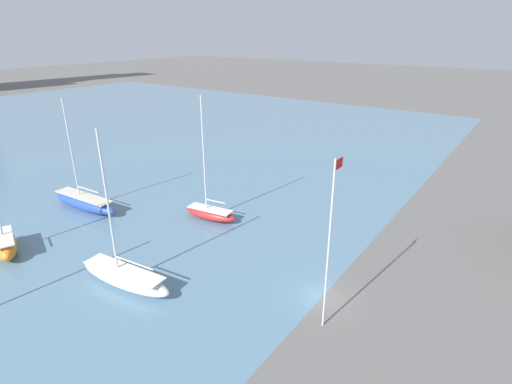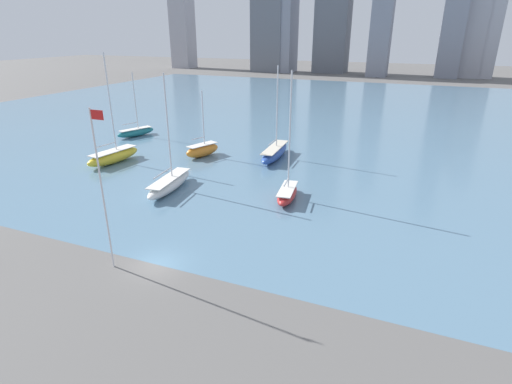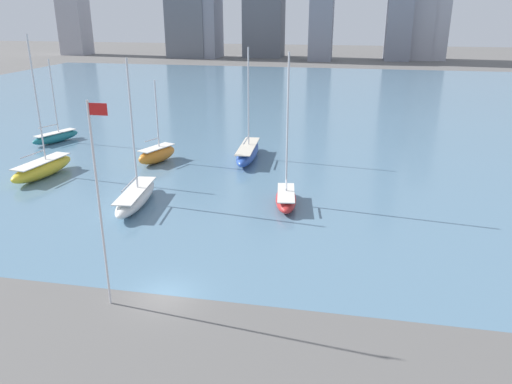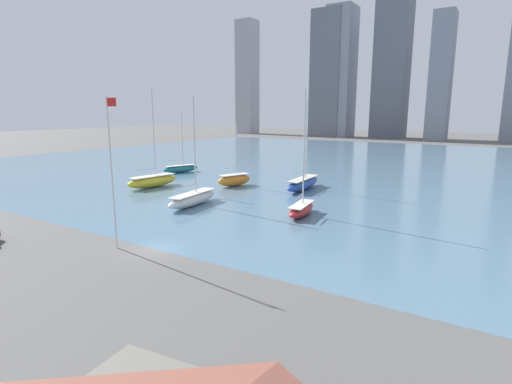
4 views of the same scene
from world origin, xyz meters
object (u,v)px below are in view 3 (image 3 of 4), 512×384
object	(u,v)px
flag_pole	(100,202)
sailboat_teal	(56,137)
sailboat_orange	(157,154)
sailboat_blue	(248,152)
sailboat_white	(136,197)
sailboat_yellow	(42,168)
sailboat_red	(286,197)

from	to	relation	value
flag_pole	sailboat_teal	distance (m)	46.64
sailboat_orange	sailboat_blue	bearing A→B (deg)	38.00
sailboat_orange	sailboat_teal	bearing A→B (deg)	-179.15
sailboat_blue	sailboat_white	bearing A→B (deg)	-116.22
sailboat_yellow	sailboat_red	bearing A→B (deg)	0.64
sailboat_red	sailboat_white	xyz separation A→B (m)	(-14.40, -2.77, 0.04)
sailboat_white	flag_pole	bearing A→B (deg)	-77.60
flag_pole	sailboat_white	distance (m)	18.50
sailboat_yellow	sailboat_orange	world-z (taller)	sailboat_yellow
flag_pole	sailboat_yellow	xyz separation A→B (m)	(-19.68, 22.87, -6.10)
sailboat_blue	flag_pole	bearing A→B (deg)	-96.50
sailboat_teal	sailboat_red	xyz separation A→B (m)	(35.95, -18.18, 0.03)
flag_pole	sailboat_red	distance (m)	22.15
sailboat_orange	sailboat_red	bearing A→B (deg)	-11.71
sailboat_yellow	sailboat_white	size ratio (longest dim) A/B	1.12
flag_pole	sailboat_red	size ratio (longest dim) A/B	0.91
flag_pole	sailboat_teal	size ratio (longest dim) A/B	1.14
sailboat_teal	sailboat_white	world-z (taller)	sailboat_white
flag_pole	sailboat_white	xyz separation A→B (m)	(-5.50, 16.53, -6.23)
flag_pole	sailboat_blue	bearing A→B (deg)	86.71
flag_pole	sailboat_yellow	distance (m)	30.78
sailboat_white	sailboat_orange	bearing A→B (deg)	97.56
sailboat_teal	sailboat_yellow	world-z (taller)	sailboat_yellow
sailboat_red	sailboat_yellow	xyz separation A→B (m)	(-28.58, 3.58, 0.18)
flag_pole	sailboat_teal	xyz separation A→B (m)	(-27.05, 37.47, -6.30)
flag_pole	sailboat_red	xyz separation A→B (m)	(8.89, 19.29, -6.28)
sailboat_teal	sailboat_white	distance (m)	30.05
sailboat_teal	flag_pole	bearing A→B (deg)	-32.93
sailboat_orange	flag_pole	bearing A→B (deg)	-52.70
sailboat_blue	sailboat_red	distance (m)	16.36
sailboat_red	sailboat_yellow	distance (m)	28.80
sailboat_blue	sailboat_orange	distance (m)	11.40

